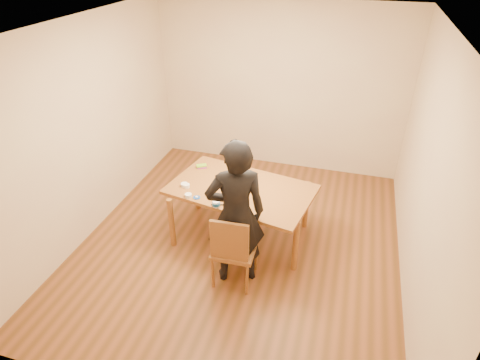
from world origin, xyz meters
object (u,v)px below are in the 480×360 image
(dining_table, at_px, (241,190))
(cake, at_px, (241,176))
(dining_chair, at_px, (235,248))
(person, at_px, (236,215))
(cake_plate, at_px, (241,180))

(dining_table, bearing_deg, cake, 118.90)
(dining_chair, bearing_deg, person, 87.23)
(dining_table, relative_size, cake_plate, 6.25)
(cake_plate, xyz_separation_m, cake, (0.00, 0.00, 0.05))
(cake_plate, height_order, person, person)
(dining_chair, distance_m, person, 0.44)
(cake_plate, bearing_deg, cake, 0.00)
(dining_table, relative_size, person, 0.98)
(cake, xyz_separation_m, person, (0.21, -0.90, 0.08))
(dining_chair, relative_size, person, 0.26)
(cake, bearing_deg, person, -77.06)
(dining_chair, xyz_separation_m, cake_plate, (-0.21, 0.95, 0.31))
(dining_chair, distance_m, cake_plate, 1.02)
(dining_chair, xyz_separation_m, person, (-0.00, 0.05, 0.44))
(dining_chair, height_order, cake, cake)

